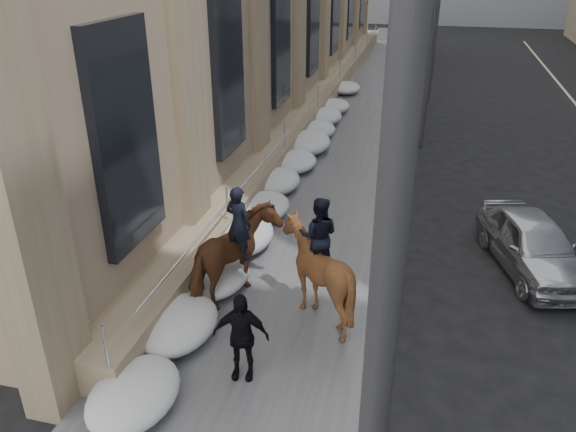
# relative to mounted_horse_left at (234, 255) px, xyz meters

# --- Properties ---
(ground) EXTENTS (140.00, 140.00, 0.00)m
(ground) POSITION_rel_mounted_horse_left_xyz_m (0.81, -1.70, -1.22)
(ground) COLOR black
(ground) RESTS_ON ground
(sidewalk) EXTENTS (5.00, 80.00, 0.12)m
(sidewalk) POSITION_rel_mounted_horse_left_xyz_m (0.81, 8.30, -1.16)
(sidewalk) COLOR #48474A
(sidewalk) RESTS_ON ground
(curb) EXTENTS (0.24, 80.00, 0.12)m
(curb) POSITION_rel_mounted_horse_left_xyz_m (3.43, 8.30, -1.16)
(curb) COLOR slate
(curb) RESTS_ON ground
(streetlight_mid) EXTENTS (1.71, 0.24, 8.00)m
(streetlight_mid) POSITION_rel_mounted_horse_left_xyz_m (3.55, 12.30, 3.36)
(streetlight_mid) COLOR #2D2D30
(streetlight_mid) RESTS_ON ground
(traffic_signal) EXTENTS (4.10, 0.22, 6.00)m
(traffic_signal) POSITION_rel_mounted_horse_left_xyz_m (2.88, 20.30, 2.78)
(traffic_signal) COLOR #2D2D30
(traffic_signal) RESTS_ON ground
(snow_bank) EXTENTS (1.70, 18.10, 0.76)m
(snow_bank) POSITION_rel_mounted_horse_left_xyz_m (-0.62, 6.41, -0.75)
(snow_bank) COLOR #B8BABF
(snow_bank) RESTS_ON sidewalk
(mounted_horse_left) EXTENTS (1.81, 2.69, 2.70)m
(mounted_horse_left) POSITION_rel_mounted_horse_left_xyz_m (0.00, 0.00, 0.00)
(mounted_horse_left) COLOR #4A2916
(mounted_horse_left) RESTS_ON sidewalk
(mounted_horse_right) EXTENTS (1.92, 2.11, 2.73)m
(mounted_horse_right) POSITION_rel_mounted_horse_left_xyz_m (1.91, -0.19, 0.06)
(mounted_horse_right) COLOR #4D2C16
(mounted_horse_right) RESTS_ON sidewalk
(pedestrian) EXTENTS (1.10, 0.58, 1.78)m
(pedestrian) POSITION_rel_mounted_horse_left_xyz_m (0.96, -2.44, -0.21)
(pedestrian) COLOR black
(pedestrian) RESTS_ON sidewalk
(car_silver) EXTENTS (2.80, 4.49, 1.42)m
(car_silver) POSITION_rel_mounted_horse_left_xyz_m (6.74, 3.21, -0.51)
(car_silver) COLOR #A2A5A9
(car_silver) RESTS_ON ground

